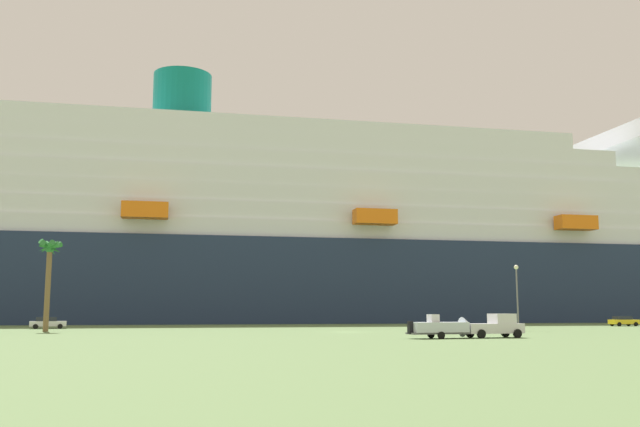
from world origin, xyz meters
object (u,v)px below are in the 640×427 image
at_px(palm_tree, 49,259).
at_px(pickup_truck, 495,326).
at_px(cruise_ship, 358,245).
at_px(parked_car_silver_sedan, 48,323).
at_px(street_lamp, 517,288).
at_px(small_boat_on_trailer, 445,328).
at_px(parked_car_yellow_taxi, 623,321).

bearing_deg(palm_tree, pickup_truck, -30.46).
height_order(cruise_ship, parked_car_silver_sedan, cruise_ship).
distance_m(pickup_truck, street_lamp, 23.25).
xyz_separation_m(small_boat_on_trailer, parked_car_silver_sedan, (-42.08, 40.08, -0.13)).
xyz_separation_m(street_lamp, parked_car_silver_sedan, (-58.94, 19.82, -4.42)).
height_order(cruise_ship, small_boat_on_trailer, cruise_ship).
bearing_deg(palm_tree, cruise_ship, 47.27).
relative_size(small_boat_on_trailer, palm_tree, 0.66).
bearing_deg(small_boat_on_trailer, parked_car_yellow_taxi, 42.27).
bearing_deg(parked_car_silver_sedan, street_lamp, -18.58).
bearing_deg(palm_tree, small_boat_on_trailer, -34.22).
bearing_deg(parked_car_silver_sedan, palm_tree, -79.68).
bearing_deg(parked_car_yellow_taxi, cruise_ship, 128.18).
relative_size(palm_tree, street_lamp, 1.36).
relative_size(small_boat_on_trailer, parked_car_silver_sedan, 1.46).
bearing_deg(small_boat_on_trailer, parked_car_silver_sedan, 136.39).
bearing_deg(cruise_ship, street_lamp, -84.85).
height_order(pickup_truck, small_boat_on_trailer, pickup_truck).
xyz_separation_m(small_boat_on_trailer, palm_tree, (-39.69, 27.00, 7.68)).
height_order(cruise_ship, parked_car_yellow_taxi, cruise_ship).
relative_size(street_lamp, parked_car_silver_sedan, 1.63).
height_order(small_boat_on_trailer, street_lamp, street_lamp).
xyz_separation_m(street_lamp, parked_car_yellow_taxi, (27.40, 19.96, -4.43)).
height_order(palm_tree, parked_car_yellow_taxi, palm_tree).
distance_m(cruise_ship, pickup_truck, 83.12).
bearing_deg(street_lamp, palm_tree, 173.21).
relative_size(pickup_truck, small_boat_on_trailer, 0.80).
relative_size(cruise_ship, street_lamp, 35.10).
relative_size(pickup_truck, parked_car_silver_sedan, 1.17).
distance_m(palm_tree, street_lamp, 57.05).
relative_size(parked_car_silver_sedan, parked_car_yellow_taxi, 1.07).
bearing_deg(pickup_truck, parked_car_silver_sedan, 140.11).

